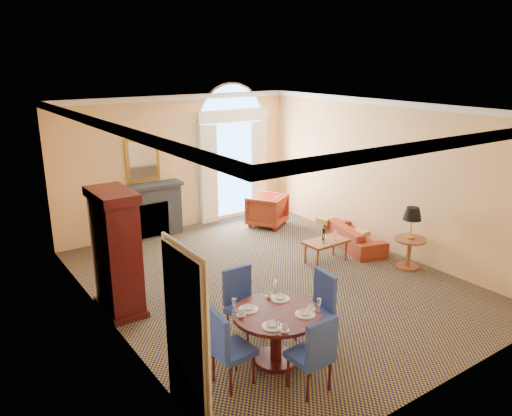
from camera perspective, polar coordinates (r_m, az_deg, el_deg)
ground at (r=9.48m, az=1.74°, el=-8.27°), size 7.50×7.50×0.00m
room_envelope at (r=9.24m, az=-0.72°, el=7.42°), size 6.04×7.52×3.45m
armoire at (r=8.36m, az=-15.66°, el=-5.09°), size 0.59×1.04×2.05m
dining_table at (r=6.91m, az=2.33°, el=-13.22°), size 1.20×1.20×0.96m
dining_chair_north at (r=7.50m, az=-1.70°, el=-10.29°), size 0.60×0.60×1.06m
dining_chair_south at (r=6.34m, az=6.78°, el=-15.89°), size 0.48×0.50×1.06m
dining_chair_east at (r=7.42m, az=7.25°, el=-10.72°), size 0.52×0.50×1.06m
dining_chair_west at (r=6.43m, az=-3.38°, el=-15.30°), size 0.53×0.51×1.06m
sofa at (r=11.21m, az=11.20°, el=-3.16°), size 1.12×1.83×0.50m
armchair at (r=12.34m, az=1.25°, el=-0.25°), size 1.17×1.18×0.79m
coffee_table at (r=10.23m, az=8.05°, el=-3.87°), size 0.93×0.53×0.80m
side_table at (r=10.20m, az=17.29°, el=-2.48°), size 0.62×0.62×1.23m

